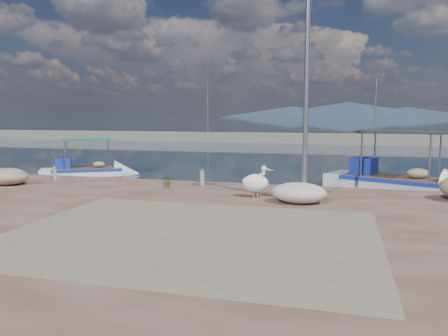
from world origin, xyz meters
TOP-DOWN VIEW (x-y plane):
  - ground at (0.00, 0.00)m, footprint 1400.00×1400.00m
  - quay at (0.00, -6.00)m, footprint 44.00×22.00m
  - quay_patch at (1.00, -3.00)m, footprint 9.00×7.00m
  - breakwater at (-0.00, 40.00)m, footprint 120.00×2.20m
  - mountains at (4.39, 650.00)m, footprint 370.00×280.00m
  - boat_left at (-9.07, 8.21)m, footprint 5.18×4.01m
  - boat_right at (6.97, 7.84)m, footprint 6.88×4.65m
  - pelican at (1.66, 2.02)m, footprint 1.23×0.83m
  - lamp_post at (3.35, 1.72)m, footprint 0.44×0.96m
  - bollard_near at (-1.00, 4.04)m, footprint 0.24×0.24m
  - bollard_far at (-8.02, 4.01)m, footprint 0.22×0.22m
  - potted_plant at (-2.22, 3.27)m, footprint 0.54×0.51m
  - net_pile_b at (-8.96, 2.15)m, footprint 1.80×1.40m
  - net_pile_d at (3.20, 1.53)m, footprint 1.82×1.36m

SIDE VIEW (x-z plane):
  - ground at x=0.00m, z-range 0.00..0.00m
  - boat_left at x=-9.07m, z-range -1.02..1.40m
  - boat_right at x=6.97m, z-range -1.33..1.83m
  - quay at x=0.00m, z-range 0.00..0.50m
  - quay_patch at x=1.00m, z-range 0.50..0.51m
  - breakwater at x=0.00m, z-range -3.15..4.35m
  - potted_plant at x=-2.22m, z-range 0.50..0.97m
  - net_pile_d at x=3.20m, z-range 0.50..1.18m
  - net_pile_b at x=-8.96m, z-range 0.50..1.20m
  - bollard_far at x=-8.02m, z-range 0.53..1.19m
  - bollard_near at x=-1.00m, z-range 0.53..1.27m
  - pelican at x=1.66m, z-range 0.47..1.64m
  - lamp_post at x=3.35m, z-range 0.30..7.30m
  - mountains at x=4.39m, z-range -1.49..20.51m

